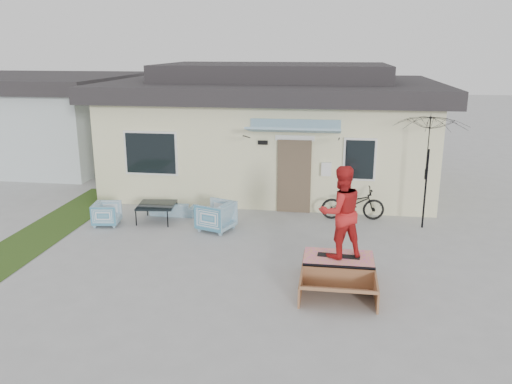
# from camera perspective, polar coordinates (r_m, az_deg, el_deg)

# --- Properties ---
(ground) EXTENTS (90.00, 90.00, 0.00)m
(ground) POSITION_cam_1_polar(r_m,az_deg,el_deg) (11.13, -2.92, -8.89)
(ground) COLOR #9C9C9C
(ground) RESTS_ON ground
(grass_strip) EXTENTS (1.40, 8.00, 0.01)m
(grass_strip) POSITION_cam_1_polar(r_m,az_deg,el_deg) (14.69, -21.68, -3.82)
(grass_strip) COLOR #274116
(grass_strip) RESTS_ON ground
(house) EXTENTS (10.80, 8.49, 4.10)m
(house) POSITION_cam_1_polar(r_m,az_deg,el_deg) (18.23, 1.93, 7.17)
(house) COLOR beige
(house) RESTS_ON ground
(neighbor_house) EXTENTS (8.60, 7.60, 3.50)m
(neighbor_house) POSITION_cam_1_polar(r_m,az_deg,el_deg) (23.71, -23.80, 7.44)
(neighbor_house) COLOR #B5C1C5
(neighbor_house) RESTS_ON ground
(loveseat) EXTENTS (1.29, 0.39, 0.50)m
(loveseat) POSITION_cam_1_polar(r_m,az_deg,el_deg) (14.97, -8.97, -1.52)
(loveseat) COLOR teal
(loveseat) RESTS_ON ground
(armchair_left) EXTENTS (0.71, 0.74, 0.68)m
(armchair_left) POSITION_cam_1_polar(r_m,az_deg,el_deg) (14.47, -15.96, -2.18)
(armchair_left) COLOR teal
(armchair_left) RESTS_ON ground
(armchair_right) EXTENTS (1.00, 1.03, 0.84)m
(armchair_right) POSITION_cam_1_polar(r_m,az_deg,el_deg) (13.54, -4.42, -2.46)
(armchair_right) COLOR teal
(armchair_right) RESTS_ON ground
(coffee_table) EXTENTS (1.08, 1.08, 0.48)m
(coffee_table) POSITION_cam_1_polar(r_m,az_deg,el_deg) (14.49, -10.74, -2.23)
(coffee_table) COLOR black
(coffee_table) RESTS_ON ground
(bicycle) EXTENTS (1.77, 0.74, 1.10)m
(bicycle) POSITION_cam_1_polar(r_m,az_deg,el_deg) (14.55, 10.53, -0.86)
(bicycle) COLOR black
(bicycle) RESTS_ON ground
(patio_umbrella) EXTENTS (2.38, 2.30, 2.20)m
(patio_umbrella) POSITION_cam_1_polar(r_m,az_deg,el_deg) (14.04, 18.23, 3.06)
(patio_umbrella) COLOR black
(patio_umbrella) RESTS_ON ground
(skate_ramp) EXTENTS (1.42, 1.88, 0.47)m
(skate_ramp) POSITION_cam_1_polar(r_m,az_deg,el_deg) (10.92, 8.94, -8.21)
(skate_ramp) COLOR brown
(skate_ramp) RESTS_ON ground
(skateboard) EXTENTS (0.87, 0.29, 0.05)m
(skateboard) POSITION_cam_1_polar(r_m,az_deg,el_deg) (10.87, 9.00, -6.84)
(skateboard) COLOR black
(skateboard) RESTS_ON skate_ramp
(skater) EXTENTS (1.13, 1.03, 1.88)m
(skater) POSITION_cam_1_polar(r_m,az_deg,el_deg) (10.54, 9.22, -1.97)
(skater) COLOR red
(skater) RESTS_ON skateboard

